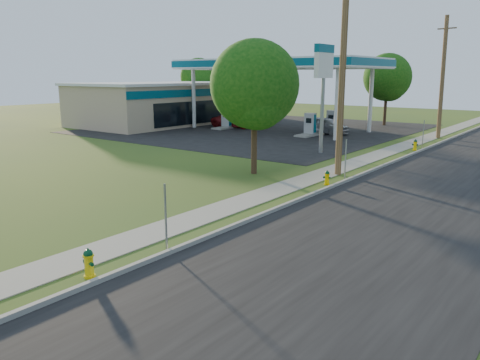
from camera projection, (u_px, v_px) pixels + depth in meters
The scene contains 25 objects.
ground_plane at pixel (22, 304), 10.41m from camera, with size 140.00×140.00×0.00m, color #324E1F.
road at pixel (384, 229), 15.47m from camera, with size 8.00×120.00×0.02m, color black.
curb at pixel (282, 206), 17.83m from camera, with size 0.15×120.00×0.15m, color gray.
sidewalk at pixel (246, 201), 18.89m from camera, with size 1.50×120.00×0.03m, color gray.
forecourt at pixel (260, 128), 44.68m from camera, with size 26.00×28.00×0.02m, color black.
utility_pole_mid at pixel (342, 76), 22.84m from camera, with size 1.40×0.32×9.80m.
utility_pole_far at pixel (443, 77), 36.80m from camera, with size 1.40×0.32×9.50m.
sign_post_near at pixel (166, 218), 13.29m from camera, with size 0.05×0.04×2.00m, color gray.
sign_post_mid at pixel (346, 160), 22.42m from camera, with size 0.05×0.04×2.00m, color gray.
sign_post_far at pixel (423, 135), 31.86m from camera, with size 0.05×0.04×2.00m, color gray.
gas_canopy at pixel (279, 65), 42.20m from camera, with size 18.18×9.18×6.40m.
fuel_pump_nw at pixel (227, 121), 44.46m from camera, with size 1.20×3.20×1.90m.
fuel_pump_ne at pixel (310, 127), 39.11m from camera, with size 1.20×3.20×1.90m.
fuel_pump_sw at pixel (251, 118), 47.56m from camera, with size 1.20×3.20×1.90m.
fuel_pump_se at pixel (332, 123), 42.21m from camera, with size 1.20×3.20×1.90m.
convenience_store at pixel (178, 102), 50.74m from camera, with size 10.40×22.40×4.25m.
price_pylon at pixel (324, 68), 29.31m from camera, with size 0.34×2.04×6.85m.
tree_verge at pixel (255, 88), 23.15m from camera, with size 4.46×4.46×6.75m.
tree_lot at pixel (388, 79), 46.36m from camera, with size 4.71×4.71×7.14m.
tree_back at pixel (199, 78), 60.75m from camera, with size 4.76×4.76×7.21m.
hydrant_near at pixel (89, 263), 11.68m from camera, with size 0.40×0.36×0.77m.
hydrant_mid at pixel (327, 178), 21.61m from camera, with size 0.35×0.32×0.69m.
hydrant_far at pixel (415, 145), 31.56m from camera, with size 0.39×0.35×0.76m.
car_red at pixel (236, 121), 45.24m from camera, with size 2.24×4.85×1.35m, color maroon.
car_silver at pixel (326, 125), 40.50m from camera, with size 1.71×4.24×1.45m, color #A9ABB0.
Camera 1 is at (9.68, -4.61, 4.97)m, focal length 35.00 mm.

